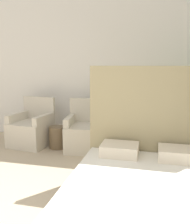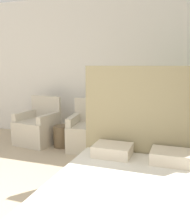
{
  "view_description": "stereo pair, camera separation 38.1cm",
  "coord_description": "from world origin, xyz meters",
  "px_view_note": "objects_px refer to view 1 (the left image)",
  "views": [
    {
      "loc": [
        1.18,
        -1.02,
        1.53
      ],
      "look_at": [
        0.28,
        2.69,
        0.82
      ],
      "focal_mm": 40.0,
      "sensor_mm": 36.0,
      "label": 1
    },
    {
      "loc": [
        1.54,
        -0.91,
        1.53
      ],
      "look_at": [
        0.28,
        2.69,
        0.82
      ],
      "focal_mm": 40.0,
      "sensor_mm": 36.0,
      "label": 2
    }
  ],
  "objects_px": {
    "armchair_near_window_right": "(86,134)",
    "side_table": "(57,137)",
    "bed": "(145,198)",
    "armchair_near_window_left": "(32,131)"
  },
  "relations": [
    {
      "from": "bed",
      "to": "side_table",
      "type": "distance_m",
      "value": 2.59
    },
    {
      "from": "armchair_near_window_left",
      "to": "side_table",
      "type": "bearing_deg",
      "value": 3.25
    },
    {
      "from": "armchair_near_window_left",
      "to": "side_table",
      "type": "relative_size",
      "value": 2.24
    },
    {
      "from": "armchair_near_window_left",
      "to": "side_table",
      "type": "distance_m",
      "value": 0.55
    },
    {
      "from": "bed",
      "to": "side_table",
      "type": "bearing_deg",
      "value": 130.96
    },
    {
      "from": "bed",
      "to": "side_table",
      "type": "relative_size",
      "value": 5.04
    },
    {
      "from": "armchair_near_window_right",
      "to": "side_table",
      "type": "relative_size",
      "value": 2.24
    },
    {
      "from": "side_table",
      "to": "armchair_near_window_right",
      "type": "bearing_deg",
      "value": 4.05
    },
    {
      "from": "armchair_near_window_left",
      "to": "armchair_near_window_right",
      "type": "height_order",
      "value": "same"
    },
    {
      "from": "armchair_near_window_left",
      "to": "armchair_near_window_right",
      "type": "distance_m",
      "value": 1.09
    }
  ]
}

